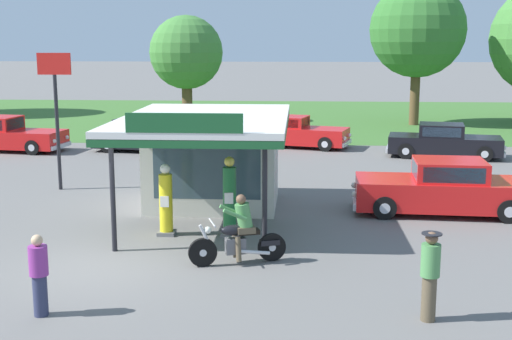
{
  "coord_description": "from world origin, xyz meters",
  "views": [
    {
      "loc": [
        4.21,
        -14.3,
        4.89
      ],
      "look_at": [
        3.04,
        4.08,
        1.4
      ],
      "focal_mm": 47.86,
      "sensor_mm": 36.0,
      "label": 1
    }
  ],
  "objects_px": {
    "gas_pump_nearside": "(166,203)",
    "bystander_leaning_by_kiosk": "(39,274)",
    "motorcycle_with_rider": "(239,235)",
    "roadside_pole_sign": "(56,97)",
    "parked_car_back_row_centre_left": "(3,135)",
    "parked_car_back_row_left": "(148,136)",
    "parked_car_back_row_far_right": "(294,133)",
    "featured_classic_sedan": "(443,189)",
    "gas_pump_offside": "(230,200)",
    "parked_car_back_row_right": "(444,142)",
    "bystander_standing_back_lot": "(430,274)"
  },
  "relations": [
    {
      "from": "gas_pump_nearside",
      "to": "parked_car_back_row_right",
      "type": "distance_m",
      "value": 15.77
    },
    {
      "from": "gas_pump_nearside",
      "to": "parked_car_back_row_far_right",
      "type": "bearing_deg",
      "value": 78.33
    },
    {
      "from": "motorcycle_with_rider",
      "to": "parked_car_back_row_far_right",
      "type": "xyz_separation_m",
      "value": [
        1.04,
        17.18,
        0.0
      ]
    },
    {
      "from": "parked_car_back_row_far_right",
      "to": "bystander_leaning_by_kiosk",
      "type": "xyz_separation_m",
      "value": [
        -4.36,
        -20.33,
        0.13
      ]
    },
    {
      "from": "motorcycle_with_rider",
      "to": "parked_car_back_row_left",
      "type": "xyz_separation_m",
      "value": [
        -5.48,
        15.48,
        0.02
      ]
    },
    {
      "from": "motorcycle_with_rider",
      "to": "gas_pump_offside",
      "type": "bearing_deg",
      "value": 101.39
    },
    {
      "from": "featured_classic_sedan",
      "to": "roadside_pole_sign",
      "type": "xyz_separation_m",
      "value": [
        -12.11,
        2.46,
        2.39
      ]
    },
    {
      "from": "gas_pump_offside",
      "to": "parked_car_back_row_centre_left",
      "type": "xyz_separation_m",
      "value": [
        -11.64,
        13.06,
        -0.25
      ]
    },
    {
      "from": "motorcycle_with_rider",
      "to": "featured_classic_sedan",
      "type": "height_order",
      "value": "motorcycle_with_rider"
    },
    {
      "from": "motorcycle_with_rider",
      "to": "roadside_pole_sign",
      "type": "distance_m",
      "value": 10.21
    },
    {
      "from": "parked_car_back_row_right",
      "to": "roadside_pole_sign",
      "type": "distance_m",
      "value": 16.14
    },
    {
      "from": "parked_car_back_row_far_right",
      "to": "parked_car_back_row_left",
      "type": "relative_size",
      "value": 1.0
    },
    {
      "from": "parked_car_back_row_centre_left",
      "to": "parked_car_back_row_right",
      "type": "relative_size",
      "value": 1.13
    },
    {
      "from": "featured_classic_sedan",
      "to": "roadside_pole_sign",
      "type": "height_order",
      "value": "roadside_pole_sign"
    },
    {
      "from": "parked_car_back_row_right",
      "to": "featured_classic_sedan",
      "type": "bearing_deg",
      "value": -101.65
    },
    {
      "from": "parked_car_back_row_centre_left",
      "to": "parked_car_back_row_left",
      "type": "bearing_deg",
      "value": 2.26
    },
    {
      "from": "parked_car_back_row_left",
      "to": "roadside_pole_sign",
      "type": "bearing_deg",
      "value": -98.23
    },
    {
      "from": "parked_car_back_row_far_right",
      "to": "parked_car_back_row_right",
      "type": "distance_m",
      "value": 6.89
    },
    {
      "from": "featured_classic_sedan",
      "to": "parked_car_back_row_left",
      "type": "relative_size",
      "value": 0.98
    },
    {
      "from": "motorcycle_with_rider",
      "to": "bystander_leaning_by_kiosk",
      "type": "xyz_separation_m",
      "value": [
        -3.33,
        -3.15,
        0.14
      ]
    },
    {
      "from": "parked_car_back_row_far_right",
      "to": "bystander_leaning_by_kiosk",
      "type": "distance_m",
      "value": 20.79
    },
    {
      "from": "gas_pump_nearside",
      "to": "parked_car_back_row_left",
      "type": "distance_m",
      "value": 13.75
    },
    {
      "from": "parked_car_back_row_centre_left",
      "to": "roadside_pole_sign",
      "type": "height_order",
      "value": "roadside_pole_sign"
    },
    {
      "from": "parked_car_back_row_left",
      "to": "motorcycle_with_rider",
      "type": "bearing_deg",
      "value": -70.5
    },
    {
      "from": "motorcycle_with_rider",
      "to": "gas_pump_nearside",
      "type": "bearing_deg",
      "value": 133.64
    },
    {
      "from": "gas_pump_nearside",
      "to": "parked_car_back_row_left",
      "type": "height_order",
      "value": "gas_pump_nearside"
    },
    {
      "from": "parked_car_back_row_centre_left",
      "to": "parked_car_back_row_far_right",
      "type": "xyz_separation_m",
      "value": [
        13.11,
        1.95,
        -0.04
      ]
    },
    {
      "from": "gas_pump_offside",
      "to": "featured_classic_sedan",
      "type": "bearing_deg",
      "value": 24.73
    },
    {
      "from": "motorcycle_with_rider",
      "to": "bystander_standing_back_lot",
      "type": "distance_m",
      "value": 4.67
    },
    {
      "from": "featured_classic_sedan",
      "to": "parked_car_back_row_far_right",
      "type": "xyz_separation_m",
      "value": [
        -4.41,
        12.3,
        -0.05
      ]
    },
    {
      "from": "parked_car_back_row_right",
      "to": "bystander_standing_back_lot",
      "type": "distance_m",
      "value": 18.07
    },
    {
      "from": "parked_car_back_row_far_right",
      "to": "parked_car_back_row_left",
      "type": "bearing_deg",
      "value": -165.46
    },
    {
      "from": "bystander_standing_back_lot",
      "to": "featured_classic_sedan",
      "type": "bearing_deg",
      "value": 76.85
    },
    {
      "from": "parked_car_back_row_centre_left",
      "to": "roadside_pole_sign",
      "type": "bearing_deg",
      "value": -55.55
    },
    {
      "from": "parked_car_back_row_left",
      "to": "roadside_pole_sign",
      "type": "relative_size",
      "value": 1.17
    },
    {
      "from": "gas_pump_offside",
      "to": "parked_car_back_row_centre_left",
      "type": "distance_m",
      "value": 17.49
    },
    {
      "from": "gas_pump_nearside",
      "to": "bystander_standing_back_lot",
      "type": "height_order",
      "value": "gas_pump_nearside"
    },
    {
      "from": "bystander_leaning_by_kiosk",
      "to": "roadside_pole_sign",
      "type": "relative_size",
      "value": 0.34
    },
    {
      "from": "gas_pump_offside",
      "to": "motorcycle_with_rider",
      "type": "bearing_deg",
      "value": -78.61
    },
    {
      "from": "bystander_leaning_by_kiosk",
      "to": "gas_pump_nearside",
      "type": "bearing_deg",
      "value": 76.66
    },
    {
      "from": "parked_car_back_row_far_right",
      "to": "parked_car_back_row_left",
      "type": "height_order",
      "value": "parked_car_back_row_left"
    },
    {
      "from": "bystander_standing_back_lot",
      "to": "roadside_pole_sign",
      "type": "distance_m",
      "value": 14.71
    },
    {
      "from": "parked_car_back_row_centre_left",
      "to": "bystander_leaning_by_kiosk",
      "type": "relative_size",
      "value": 3.79
    },
    {
      "from": "gas_pump_nearside",
      "to": "parked_car_back_row_centre_left",
      "type": "height_order",
      "value": "gas_pump_nearside"
    },
    {
      "from": "motorcycle_with_rider",
      "to": "parked_car_back_row_right",
      "type": "distance_m",
      "value": 16.51
    },
    {
      "from": "gas_pump_nearside",
      "to": "bystander_leaning_by_kiosk",
      "type": "distance_m",
      "value": 5.47
    },
    {
      "from": "parked_car_back_row_far_right",
      "to": "parked_car_back_row_left",
      "type": "xyz_separation_m",
      "value": [
        -6.52,
        -1.69,
        0.02
      ]
    },
    {
      "from": "parked_car_back_row_right",
      "to": "roadside_pole_sign",
      "type": "bearing_deg",
      "value": -152.44
    },
    {
      "from": "motorcycle_with_rider",
      "to": "bystander_standing_back_lot",
      "type": "relative_size",
      "value": 1.31
    },
    {
      "from": "featured_classic_sedan",
      "to": "bystander_leaning_by_kiosk",
      "type": "xyz_separation_m",
      "value": [
        -8.77,
        -8.03,
        0.08
      ]
    }
  ]
}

